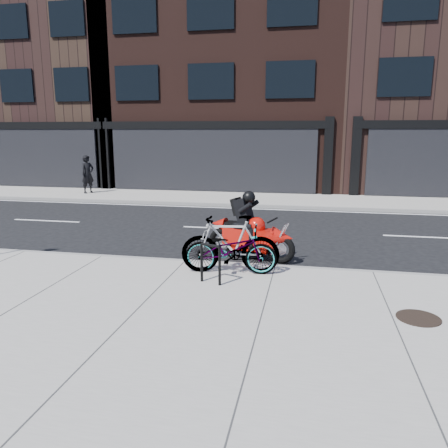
% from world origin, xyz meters
% --- Properties ---
extents(ground, '(120.00, 120.00, 0.00)m').
position_xyz_m(ground, '(0.00, 0.00, 0.00)').
color(ground, black).
rests_on(ground, ground).
extents(sidewalk_near, '(60.00, 6.00, 0.13)m').
position_xyz_m(sidewalk_near, '(0.00, -5.00, 0.07)').
color(sidewalk_near, gray).
rests_on(sidewalk_near, ground).
extents(sidewalk_far, '(60.00, 3.50, 0.13)m').
position_xyz_m(sidewalk_far, '(0.00, 7.75, 0.07)').
color(sidewalk_far, gray).
rests_on(sidewalk_far, ground).
extents(building_midwest, '(10.00, 10.00, 12.00)m').
position_xyz_m(building_midwest, '(-12.00, 14.50, 6.00)').
color(building_midwest, black).
rests_on(building_midwest, ground).
extents(building_center, '(12.00, 10.00, 14.50)m').
position_xyz_m(building_center, '(-2.00, 14.50, 7.25)').
color(building_center, black).
rests_on(building_center, ground).
extents(bike_rack, '(0.43, 0.20, 0.77)m').
position_xyz_m(bike_rack, '(0.89, -3.29, 0.58)').
color(bike_rack, black).
rests_on(bike_rack, sidewalk_near).
extents(bicycle_front, '(1.90, 0.79, 0.98)m').
position_xyz_m(bicycle_front, '(1.15, -2.60, 0.62)').
color(bicycle_front, gray).
rests_on(bicycle_front, sidewalk_near).
extents(bicycle_rear, '(2.04, 0.81, 1.19)m').
position_xyz_m(bicycle_rear, '(1.14, -2.60, 0.73)').
color(bicycle_rear, gray).
rests_on(bicycle_rear, sidewalk_near).
extents(motorcycle, '(2.14, 0.94, 1.63)m').
position_xyz_m(motorcycle, '(1.44, -1.16, 0.66)').
color(motorcycle, black).
rests_on(motorcycle, ground).
extents(pedestrian, '(0.67, 0.76, 1.76)m').
position_xyz_m(pedestrian, '(-7.52, 7.74, 1.01)').
color(pedestrian, black).
rests_on(pedestrian, sidewalk_far).
extents(manhole_cover, '(0.87, 0.87, 0.02)m').
position_xyz_m(manhole_cover, '(4.38, -4.23, 0.14)').
color(manhole_cover, black).
rests_on(manhole_cover, sidewalk_near).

